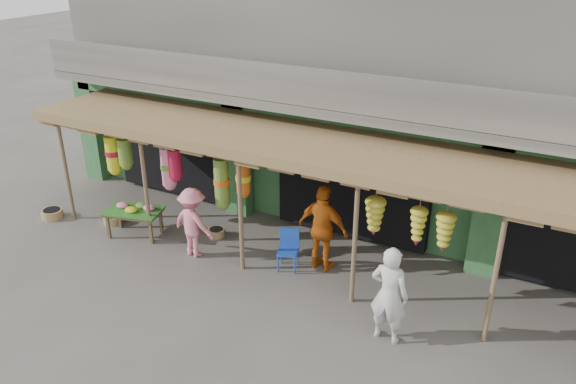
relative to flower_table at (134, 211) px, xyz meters
The scene contains 11 objects.
ground 4.55m from the flower_table, ahead, with size 80.00×80.00×0.00m, color #514C47.
building 7.26m from the flower_table, 47.95° to the left, with size 16.40×6.80×7.00m.
awning 4.83m from the flower_table, 12.09° to the left, with size 14.00×2.70×2.79m.
flower_table is the anchor object (origin of this frame).
blue_chair 3.87m from the flower_table, ahead, with size 0.52×0.53×0.88m.
basket_left 2.57m from the flower_table, behind, with size 0.52×0.52×0.22m, color olive.
basket_mid 1.12m from the flower_table, 166.48° to the left, with size 0.49×0.49×0.19m, color olive.
basket_right 1.97m from the flower_table, 26.25° to the left, with size 0.40×0.40×0.18m, color #896140.
person_front 6.51m from the flower_table, ahead, with size 0.67×0.44×1.84m, color silver.
person_vendor 4.57m from the flower_table, ahead, with size 1.13×0.47×1.92m, color #BE5811.
person_shopper 1.77m from the flower_table, ahead, with size 1.03×0.59×1.60m, color pink.
Camera 1 is at (4.15, -8.78, 6.50)m, focal length 35.00 mm.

